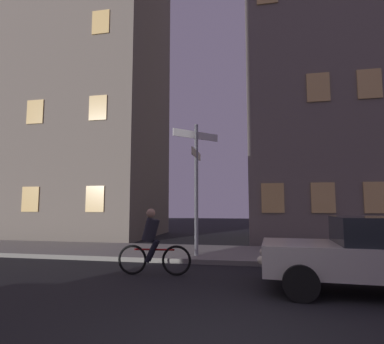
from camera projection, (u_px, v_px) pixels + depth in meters
The scene contains 6 objects.
sidewalk_kerb at pixel (245, 254), 10.55m from camera, with size 40.00×3.44×0.14m, color gray.
signpost at pixel (196, 176), 10.12m from camera, with size 1.25×1.45×4.17m.
car_near_left at pixel (371, 253), 6.12m from camera, with size 4.08×2.08×1.46m.
cyclist at pixel (152, 244), 7.80m from camera, with size 1.82×0.36×1.61m.
building_left_block at pixel (51, 69), 19.64m from camera, with size 13.46×6.65×20.23m.
building_right_block at pixel (340, 36), 16.55m from camera, with size 9.63×7.25×21.03m.
Camera 1 is at (0.35, -3.83, 1.67)m, focal length 29.68 mm.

